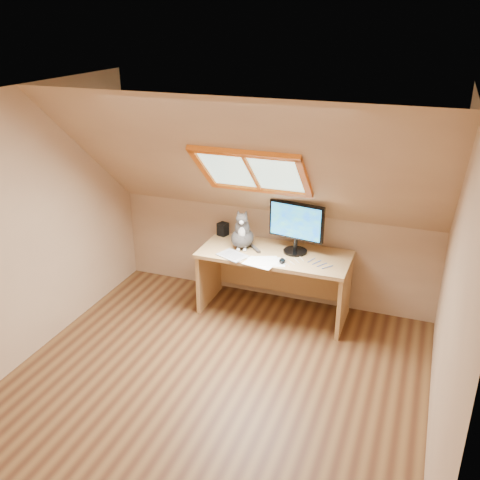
% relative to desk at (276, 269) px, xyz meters
% --- Properties ---
extents(ground, '(3.50, 3.50, 0.00)m').
position_rel_desk_xyz_m(ground, '(-0.13, -1.45, -0.48)').
color(ground, brown).
rests_on(ground, ground).
extents(room_shell, '(3.52, 3.52, 2.41)m').
position_rel_desk_xyz_m(room_shell, '(-0.13, -1.54, 0.95)').
color(room_shell, tan).
rests_on(room_shell, ground).
extents(desk, '(1.52, 0.67, 0.70)m').
position_rel_desk_xyz_m(desk, '(0.00, 0.00, 0.00)').
color(desk, tan).
rests_on(desk, ground).
extents(monitor, '(0.57, 0.24, 0.53)m').
position_rel_desk_xyz_m(monitor, '(0.19, 0.01, 0.52)').
color(monitor, black).
rests_on(monitor, desk).
extents(cat, '(0.29, 0.33, 0.43)m').
position_rel_desk_xyz_m(cat, '(-0.36, -0.05, 0.37)').
color(cat, '#3F3A38').
rests_on(cat, desk).
extents(desk_speaker, '(0.12, 0.12, 0.14)m').
position_rel_desk_xyz_m(desk_speaker, '(-0.67, 0.18, 0.29)').
color(desk_speaker, black).
rests_on(desk_speaker, desk).
extents(graphics_tablet, '(0.34, 0.30, 0.01)m').
position_rel_desk_xyz_m(graphics_tablet, '(-0.37, -0.29, 0.22)').
color(graphics_tablet, '#B2B2B7').
rests_on(graphics_tablet, desk).
extents(mouse, '(0.08, 0.12, 0.03)m').
position_rel_desk_xyz_m(mouse, '(0.13, -0.26, 0.23)').
color(mouse, black).
rests_on(mouse, desk).
extents(papers, '(0.35, 0.30, 0.01)m').
position_rel_desk_xyz_m(papers, '(-0.06, -0.33, 0.22)').
color(papers, white).
rests_on(papers, desk).
extents(cables, '(0.51, 0.26, 0.01)m').
position_rel_desk_xyz_m(cables, '(0.39, -0.18, 0.22)').
color(cables, silver).
rests_on(cables, desk).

